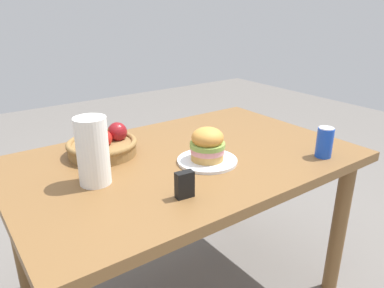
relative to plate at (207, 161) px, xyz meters
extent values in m
cube|color=brown|center=(-0.04, 0.10, -0.03)|extent=(1.40, 0.90, 0.04)
cylinder|color=brown|center=(0.58, -0.27, -0.40)|extent=(0.07, 0.07, 0.71)
cylinder|color=brown|center=(-0.66, 0.47, -0.40)|extent=(0.07, 0.07, 0.71)
cylinder|color=brown|center=(0.58, 0.47, -0.40)|extent=(0.07, 0.07, 0.71)
cylinder|color=white|center=(0.00, 0.00, 0.00)|extent=(0.24, 0.24, 0.01)
cylinder|color=tan|center=(0.00, 0.00, 0.02)|extent=(0.13, 0.13, 0.03)
cylinder|color=pink|center=(0.00, 0.00, 0.05)|extent=(0.13, 0.13, 0.02)
cylinder|color=#84A84C|center=(0.00, 0.00, 0.07)|extent=(0.14, 0.14, 0.02)
ellipsoid|color=gold|center=(0.00, 0.00, 0.10)|extent=(0.13, 0.13, 0.08)
cylinder|color=blue|center=(0.42, -0.24, 0.05)|extent=(0.07, 0.07, 0.12)
cylinder|color=silver|center=(0.42, -0.24, 0.12)|extent=(0.06, 0.06, 0.00)
cylinder|color=olive|center=(-0.31, 0.32, 0.02)|extent=(0.28, 0.28, 0.05)
torus|color=olive|center=(-0.31, 0.32, 0.04)|extent=(0.29, 0.29, 0.02)
sphere|color=maroon|center=(-0.23, 0.33, 0.07)|extent=(0.08, 0.08, 0.08)
sphere|color=#6BAD38|center=(-0.29, 0.38, 0.07)|extent=(0.07, 0.07, 0.07)
sphere|color=#D16066|center=(-0.34, 0.31, 0.07)|extent=(0.08, 0.08, 0.08)
sphere|color=red|center=(-0.30, 0.30, 0.07)|extent=(0.07, 0.07, 0.07)
cylinder|color=white|center=(-0.43, 0.09, 0.11)|extent=(0.11, 0.11, 0.24)
cube|color=black|center=(-0.23, -0.18, 0.04)|extent=(0.06, 0.04, 0.09)
camera|label=1|loc=(-0.83, -1.05, 0.59)|focal=34.26mm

